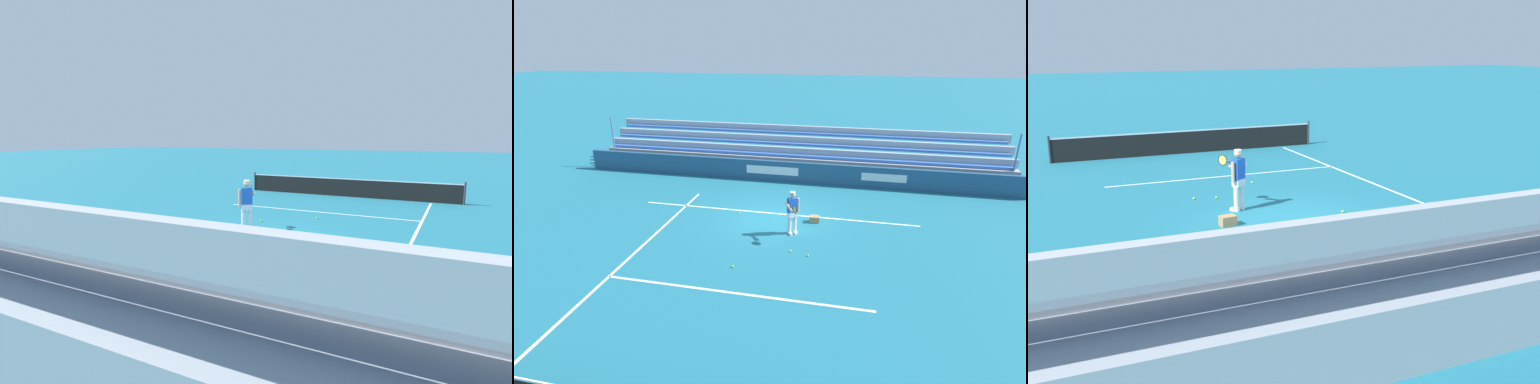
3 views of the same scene
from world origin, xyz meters
The scene contains 12 objects.
ground_plane centered at (0.00, 0.00, 0.00)m, with size 160.00×160.00×0.00m, color #1E6B7F.
court_baseline_white centered at (0.00, -0.50, 0.00)m, with size 12.00×0.10×0.01m, color white.
court_sideline_white centered at (4.11, 4.00, 0.00)m, with size 0.10×12.00×0.01m, color white.
court_service_line_white centered at (0.00, 5.50, 0.00)m, with size 8.22×0.10×0.01m, color white.
back_wall_sponsor_board centered at (-0.01, -4.81, 0.55)m, with size 23.35×0.25×1.10m.
bleacher_stand centered at (0.00, -6.63, 0.73)m, with size 22.18×2.40×2.95m.
tennis_player centered at (-1.05, 1.24, 0.89)m, with size 0.60×1.06×1.71m.
ball_box_cardboard centered at (-1.76, 0.00, 0.13)m, with size 0.40×0.30×0.26m, color #A87F51.
tennis_ball_far_left centered at (0.45, 4.12, 0.03)m, with size 0.07×0.07×0.07m, color #CCE533.
tennis_ball_stray_back centered at (-1.23, 2.70, 0.03)m, with size 0.07×0.07×0.07m, color #CCE533.
tennis_ball_far_right centered at (1.50, -0.13, 0.03)m, with size 0.07×0.07×0.07m, color #CCE533.
tennis_ball_toward_net centered at (-1.88, 2.86, 0.03)m, with size 0.07×0.07×0.07m, color #CCE533.
Camera 2 is at (-3.22, 15.02, 6.94)m, focal length 28.00 mm.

